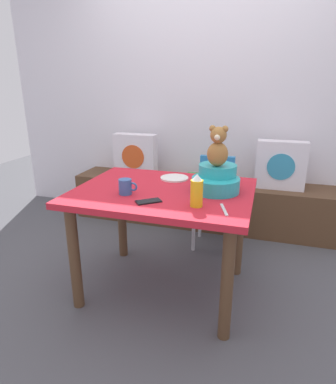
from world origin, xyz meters
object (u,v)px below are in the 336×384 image
(dining_table, at_px, (164,206))
(infant_seat_teal, at_px, (216,180))
(dinner_plate_near, at_px, (175,178))
(cell_phone, at_px, (148,201))
(coffee_mug, at_px, (126,187))
(pillow_floral_right, at_px, (281,165))
(pillow_floral_left, at_px, (136,155))
(ketchup_bottle, at_px, (197,191))
(highchair, at_px, (214,190))
(teddy_bear, at_px, (218,147))
(book_stack, at_px, (196,177))

(dining_table, xyz_separation_m, infant_seat_teal, (0.33, 0.08, 0.19))
(dinner_plate_near, distance_m, cell_phone, 0.50)
(dining_table, xyz_separation_m, coffee_mug, (-0.19, -0.16, 0.16))
(pillow_floral_right, distance_m, cell_phone, 1.61)
(pillow_floral_left, xyz_separation_m, ketchup_bottle, (0.95, -1.40, 0.15))
(dinner_plate_near, xyz_separation_m, cell_phone, (-0.01, -0.50, -0.00))
(pillow_floral_right, relative_size, highchair, 0.56)
(infant_seat_teal, xyz_separation_m, coffee_mug, (-0.52, -0.23, -0.02))
(teddy_bear, height_order, cell_phone, teddy_bear)
(book_stack, distance_m, highchair, 0.51)
(infant_seat_teal, bearing_deg, pillow_floral_left, 132.74)
(dining_table, relative_size, coffee_mug, 9.40)
(cell_phone, bearing_deg, infant_seat_teal, -85.39)
(dining_table, height_order, ketchup_bottle, ketchup_bottle)
(pillow_floral_left, distance_m, ketchup_bottle, 1.70)
(teddy_bear, relative_size, coffee_mug, 2.08)
(book_stack, bearing_deg, ketchup_bottle, -77.87)
(pillow_floral_right, relative_size, coffee_mug, 3.67)
(pillow_floral_left, bearing_deg, highchair, -24.83)
(dining_table, distance_m, highchair, 0.79)
(pillow_floral_left, height_order, coffee_mug, pillow_floral_left)
(infant_seat_teal, relative_size, dinner_plate_near, 1.65)
(infant_seat_teal, bearing_deg, cell_phone, -135.95)
(pillow_floral_left, distance_m, cell_phone, 1.57)
(pillow_floral_right, relative_size, cell_phone, 3.06)
(pillow_floral_left, relative_size, dinner_plate_near, 2.20)
(pillow_floral_left, bearing_deg, ketchup_bottle, -55.84)
(book_stack, distance_m, dinner_plate_near, 0.97)
(pillow_floral_right, bearing_deg, dinner_plate_near, -129.22)
(pillow_floral_left, bearing_deg, teddy_bear, -47.27)
(dinner_plate_near, bearing_deg, highchair, 66.78)
(coffee_mug, bearing_deg, pillow_floral_left, 110.32)
(cell_phone, bearing_deg, coffee_mug, 23.98)
(infant_seat_teal, bearing_deg, pillow_floral_right, 68.87)
(pillow_floral_right, xyz_separation_m, cell_phone, (-0.76, -1.42, 0.06))
(pillow_floral_right, distance_m, infant_seat_teal, 1.18)
(book_stack, relative_size, ketchup_bottle, 1.08)
(dining_table, height_order, teddy_bear, teddy_bear)
(ketchup_bottle, relative_size, dinner_plate_near, 0.92)
(infant_seat_teal, height_order, coffee_mug, infant_seat_teal)
(dining_table, bearing_deg, book_stack, 91.85)
(pillow_floral_right, distance_m, ketchup_bottle, 1.49)
(teddy_bear, height_order, dinner_plate_near, teddy_bear)
(cell_phone, bearing_deg, book_stack, -38.31)
(pillow_floral_right, relative_size, book_stack, 2.20)
(teddy_bear, bearing_deg, ketchup_bottle, -100.85)
(coffee_mug, relative_size, dinner_plate_near, 0.60)
(dining_table, relative_size, teddy_bear, 4.51)
(cell_phone, bearing_deg, pillow_floral_left, -14.03)
(coffee_mug, height_order, cell_phone, coffee_mug)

